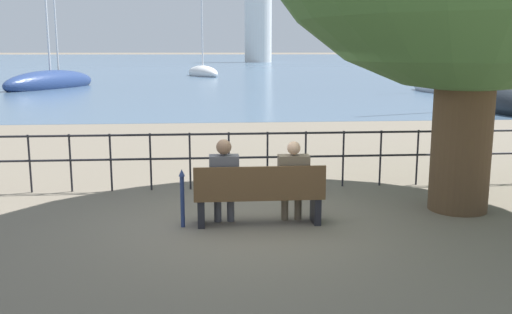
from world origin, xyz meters
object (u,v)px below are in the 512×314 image
closed_umbrella (182,195)px  sailboat_2 (203,73)px  sailboat_0 (498,101)px  harbor_lighthouse (258,16)px  sailboat_1 (441,87)px  sailboat_4 (51,82)px  park_bench (259,196)px  seated_person_left (224,178)px  seated_person_right (293,178)px  sailboat_3 (59,77)px

closed_umbrella → sailboat_2: bearing=90.1°
sailboat_0 → closed_umbrella: bearing=-122.1°
harbor_lighthouse → sailboat_2: bearing=-99.9°
sailboat_1 → harbor_lighthouse: (-3.70, 84.35, 9.01)m
closed_umbrella → sailboat_4: sailboat_4 is taller
park_bench → sailboat_1: sailboat_1 is taller
park_bench → sailboat_4: sailboat_4 is taller
seated_person_left → seated_person_right: 1.01m
closed_umbrella → seated_person_left: bearing=7.7°
seated_person_left → harbor_lighthouse: size_ratio=0.06×
seated_person_right → seated_person_left: bearing=-179.9°
sailboat_0 → harbor_lighthouse: size_ratio=0.57×
seated_person_left → harbor_lighthouse: bearing=84.7°
park_bench → sailboat_3: size_ratio=0.20×
sailboat_4 → harbor_lighthouse: (20.81, 78.67, 8.94)m
seated_person_right → sailboat_4: sailboat_4 is taller
park_bench → harbor_lighthouse: bearing=85.0°
sailboat_4 → park_bench: bearing=-46.5°
sailboat_3 → sailboat_4: 10.70m
seated_person_right → harbor_lighthouse: harbor_lighthouse is taller
seated_person_right → sailboat_1: (12.85, 25.50, -0.36)m
sailboat_4 → harbor_lighthouse: 81.86m
sailboat_0 → seated_person_left: bearing=-120.9°
sailboat_1 → closed_umbrella: bearing=-128.4°
park_bench → closed_umbrella: bearing=-179.7°
seated_person_right → sailboat_0: size_ratio=0.11×
seated_person_left → sailboat_2: sailboat_2 is taller
seated_person_right → harbor_lighthouse: 110.57m
harbor_lighthouse → seated_person_right: bearing=-94.8°
sailboat_3 → park_bench: bearing=-58.1°
sailboat_2 → sailboat_1: bearing=-79.1°
seated_person_left → seated_person_right: size_ratio=1.03×
park_bench → sailboat_0: 19.60m
sailboat_2 → harbor_lighthouse: harbor_lighthouse is taller
park_bench → seated_person_right: (0.51, 0.08, 0.24)m
closed_umbrella → sailboat_3: size_ratio=0.09×
seated_person_left → sailboat_4: (-10.65, 31.18, -0.32)m
sailboat_2 → harbor_lighthouse: 63.51m
park_bench → seated_person_right: seated_person_right is taller
park_bench → sailboat_1: 28.85m
sailboat_0 → sailboat_4: sailboat_4 is taller
seated_person_left → sailboat_0: 19.86m
park_bench → sailboat_0: (11.79, 15.66, -0.07)m
closed_umbrella → sailboat_4: (-10.04, 31.26, -0.10)m
park_bench → sailboat_2: bearing=91.4°
sailboat_3 → sailboat_2: bearing=41.6°
seated_person_right → sailboat_2: size_ratio=0.11×
seated_person_left → sailboat_4: bearing=108.9°
closed_umbrella → sailboat_2: 48.00m
park_bench → sailboat_4: 33.19m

